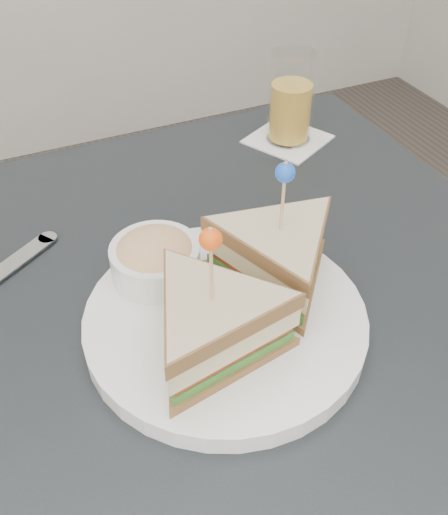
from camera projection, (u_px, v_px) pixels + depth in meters
table at (220, 342)px, 0.70m from camera, size 0.80×0.80×0.75m
plate_meal at (233, 292)px, 0.59m from camera, size 0.38×0.38×0.18m
drink_set at (291, 104)px, 0.88m from camera, size 0.15×0.15×0.14m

